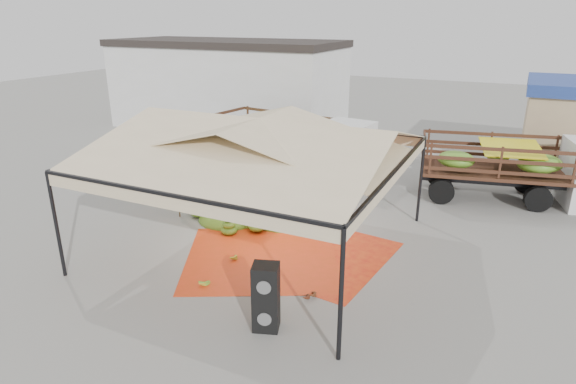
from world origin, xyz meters
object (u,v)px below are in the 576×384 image
at_px(speaker_stack, 266,297).
at_px(truck_left, 296,139).
at_px(banana_heap, 251,198).
at_px(vendor, 304,186).
at_px(truck_right, 528,163).

xyz_separation_m(speaker_stack, truck_left, (-4.31, 11.01, 0.75)).
bearing_deg(truck_left, banana_heap, -75.42).
bearing_deg(vendor, banana_heap, 44.17).
bearing_deg(speaker_stack, truck_left, 92.59).
height_order(banana_heap, speaker_stack, speaker_stack).
bearing_deg(vendor, speaker_stack, 111.46).
distance_m(banana_heap, vendor, 2.00).
bearing_deg(truck_right, vendor, -161.44).
xyz_separation_m(speaker_stack, vendor, (-2.23, 7.13, 0.03)).
xyz_separation_m(vendor, truck_right, (7.34, 4.35, 0.66)).
bearing_deg(banana_heap, vendor, 40.09).
bearing_deg(speaker_stack, banana_heap, 103.81).
bearing_deg(banana_heap, speaker_stack, -57.38).
bearing_deg(vendor, truck_left, -57.68).
xyz_separation_m(truck_left, truck_right, (9.43, 0.47, -0.06)).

